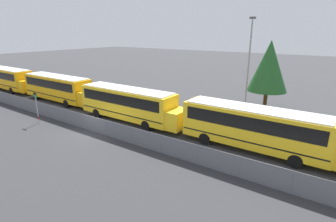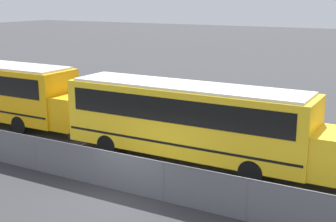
% 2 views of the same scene
% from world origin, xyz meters
% --- Properties ---
extents(ground_plane, '(200.00, 200.00, 0.00)m').
position_xyz_m(ground_plane, '(0.00, 0.00, 0.00)').
color(ground_plane, '#38383A').
extents(fence, '(75.73, 0.07, 1.47)m').
position_xyz_m(fence, '(-0.00, -0.00, 0.75)').
color(fence, '#9EA0A5').
rests_on(fence, ground_plane).
extents(school_bus_2, '(12.30, 2.55, 3.38)m').
position_xyz_m(school_bus_2, '(0.52, 4.09, 2.00)').
color(school_bus_2, yellow).
rests_on(school_bus_2, ground_plane).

